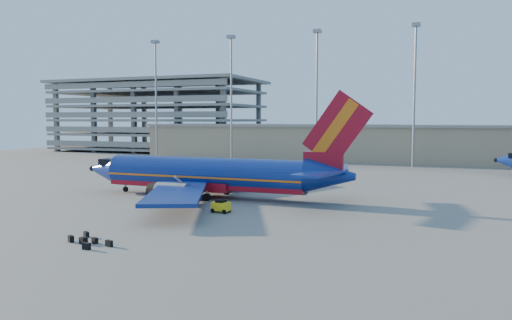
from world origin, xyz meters
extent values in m
plane|color=slate|center=(0.00, 0.00, 0.00)|extent=(220.00, 220.00, 0.00)
cube|color=gray|center=(10.00, 58.00, 4.00)|extent=(120.00, 15.00, 8.00)
cube|color=slate|center=(10.00, 58.00, 8.20)|extent=(122.00, 16.00, 0.60)
cube|color=slate|center=(-62.00, 74.00, 1.00)|extent=(60.00, 30.00, 0.70)
cube|color=slate|center=(-62.00, 74.00, 5.20)|extent=(60.00, 30.00, 0.70)
cube|color=slate|center=(-62.00, 74.00, 9.40)|extent=(60.00, 30.00, 0.70)
cube|color=slate|center=(-62.00, 74.00, 13.60)|extent=(60.00, 30.00, 0.70)
cube|color=slate|center=(-62.00, 74.00, 17.80)|extent=(60.00, 30.00, 0.70)
cube|color=slate|center=(-62.00, 74.00, 21.00)|extent=(62.00, 32.00, 0.80)
cube|color=slate|center=(-62.00, 87.00, 10.50)|extent=(1.20, 1.20, 21.00)
cylinder|color=gray|center=(-45.00, 46.00, 14.00)|extent=(0.44, 0.44, 28.00)
cube|color=gray|center=(-45.00, 46.00, 28.30)|extent=(1.60, 1.60, 0.70)
cylinder|color=gray|center=(-25.00, 46.00, 14.00)|extent=(0.44, 0.44, 28.00)
cube|color=gray|center=(-25.00, 46.00, 28.30)|extent=(1.60, 1.60, 0.70)
cylinder|color=gray|center=(-5.00, 46.00, 14.00)|extent=(0.44, 0.44, 28.00)
cube|color=gray|center=(-5.00, 46.00, 28.30)|extent=(1.60, 1.60, 0.70)
cylinder|color=gray|center=(15.00, 46.00, 14.00)|extent=(0.44, 0.44, 28.00)
cube|color=gray|center=(15.00, 46.00, 28.30)|extent=(1.60, 1.60, 0.70)
cylinder|color=navy|center=(-6.46, -3.59, 2.93)|extent=(26.11, 4.17, 4.02)
cube|color=maroon|center=(-6.46, -3.59, 1.90)|extent=(26.10, 3.41, 1.41)
cube|color=orange|center=(-6.46, -3.59, 2.66)|extent=(26.11, 4.22, 0.24)
cone|color=navy|center=(-21.79, -3.50, 2.93)|extent=(4.59, 4.05, 4.02)
cube|color=black|center=(-20.38, -3.50, 3.97)|extent=(2.63, 2.84, 0.87)
cone|color=navy|center=(9.40, -3.68, 3.31)|extent=(5.68, 4.05, 4.02)
cube|color=maroon|center=(8.53, -3.68, 4.78)|extent=(4.57, 0.62, 2.39)
cube|color=maroon|center=(10.06, -3.68, 8.59)|extent=(7.98, 0.39, 8.67)
cube|color=orange|center=(9.84, -3.68, 8.59)|extent=(5.31, 0.49, 6.80)
cube|color=navy|center=(8.99, 0.02, 3.91)|extent=(4.60, 7.47, 0.24)
cube|color=navy|center=(8.95, -7.37, 3.91)|extent=(4.67, 7.49, 0.24)
cube|color=navy|center=(-4.78, 5.97, 1.96)|extent=(11.89, 17.59, 0.38)
cube|color=navy|center=(-4.89, -13.16, 1.96)|extent=(11.74, 17.61, 0.38)
cube|color=maroon|center=(-5.92, -3.59, 1.47)|extent=(6.55, 4.28, 1.09)
cylinder|color=gray|center=(-7.74, 2.07, 1.25)|extent=(3.93, 2.31, 2.28)
cylinder|color=gray|center=(-7.80, -9.23, 1.25)|extent=(3.93, 2.31, 2.28)
cylinder|color=gray|center=(-18.42, -3.52, 0.60)|extent=(0.26, 0.26, 1.20)
cylinder|color=black|center=(-18.42, -3.52, 0.35)|extent=(0.70, 0.28, 0.70)
cylinder|color=black|center=(-4.82, -0.77, 0.46)|extent=(0.92, 0.60, 0.91)
cylinder|color=black|center=(-4.85, -6.42, 0.46)|extent=(0.92, 0.60, 0.91)
cone|color=navy|center=(31.18, 35.83, 2.65)|extent=(4.66, 4.25, 3.63)
cube|color=yellow|center=(-0.13, -12.45, 0.66)|extent=(1.95, 1.26, 0.88)
cube|color=black|center=(-0.13, -12.45, 1.18)|extent=(0.98, 1.06, 0.31)
cylinder|color=black|center=(-0.77, -11.89, 0.23)|extent=(0.47, 0.21, 0.46)
cylinder|color=black|center=(-0.88, -12.85, 0.23)|extent=(0.47, 0.21, 0.46)
cylinder|color=black|center=(0.62, -12.05, 0.23)|extent=(0.47, 0.21, 0.46)
cylinder|color=black|center=(0.51, -13.01, 0.23)|extent=(0.47, 0.21, 0.46)
cube|color=black|center=(-5.84, -28.05, 0.25)|extent=(0.66, 0.58, 0.51)
cube|color=black|center=(-4.48, -28.16, 0.27)|extent=(0.61, 0.56, 0.53)
cube|color=black|center=(-3.12, -29.47, 0.26)|extent=(0.60, 0.32, 0.51)
cube|color=black|center=(-3.74, -27.76, 0.23)|extent=(0.58, 0.47, 0.46)
cube|color=black|center=(-4.68, -28.05, 0.23)|extent=(0.64, 0.56, 0.47)
cube|color=black|center=(-2.12, -28.13, 0.24)|extent=(0.69, 0.43, 0.49)
cube|color=black|center=(-5.83, -26.27, 0.23)|extent=(0.67, 0.56, 0.46)
camera|label=1|loc=(21.79, -58.78, 9.64)|focal=35.00mm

